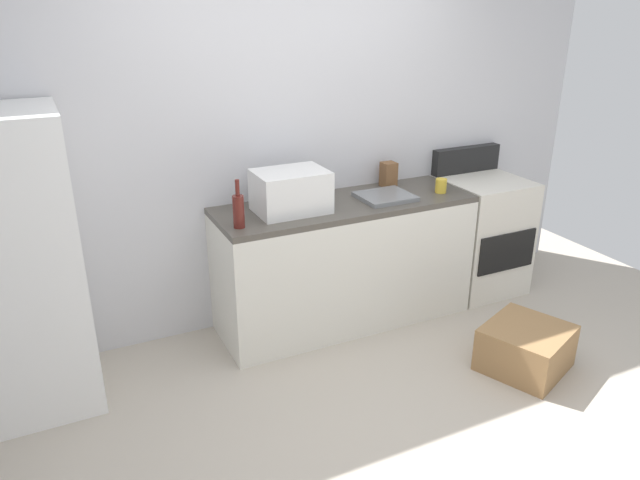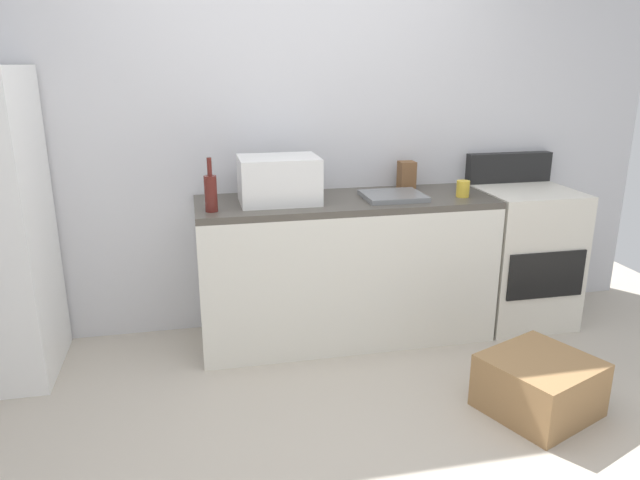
{
  "view_description": "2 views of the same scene",
  "coord_description": "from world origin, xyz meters",
  "px_view_note": "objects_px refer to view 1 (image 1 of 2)",
  "views": [
    {
      "loc": [
        -1.54,
        -2.2,
        2.19
      ],
      "look_at": [
        -0.14,
        0.68,
        0.89
      ],
      "focal_mm": 33.5,
      "sensor_mm": 36.0,
      "label": 1
    },
    {
      "loc": [
        -0.59,
        -2.19,
        1.7
      ],
      "look_at": [
        -0.01,
        0.51,
        0.86
      ],
      "focal_mm": 33.21,
      "sensor_mm": 36.0,
      "label": 2
    }
  ],
  "objects_px": {
    "knife_block": "(388,174)",
    "wine_bottle": "(239,210)",
    "coffee_mug": "(441,186)",
    "refrigerator": "(14,268)",
    "stove_oven": "(480,233)",
    "cardboard_box_medium": "(525,348)",
    "microwave": "(291,191)"
  },
  "relations": [
    {
      "from": "coffee_mug",
      "to": "microwave",
      "type": "bearing_deg",
      "value": 175.22
    },
    {
      "from": "wine_bottle",
      "to": "coffee_mug",
      "type": "xyz_separation_m",
      "value": [
        1.52,
        0.04,
        -0.06
      ]
    },
    {
      "from": "refrigerator",
      "to": "wine_bottle",
      "type": "distance_m",
      "value": 1.26
    },
    {
      "from": "microwave",
      "to": "wine_bottle",
      "type": "height_order",
      "value": "wine_bottle"
    },
    {
      "from": "cardboard_box_medium",
      "to": "coffee_mug",
      "type": "bearing_deg",
      "value": 91.42
    },
    {
      "from": "refrigerator",
      "to": "microwave",
      "type": "distance_m",
      "value": 1.66
    },
    {
      "from": "knife_block",
      "to": "refrigerator",
      "type": "bearing_deg",
      "value": -174.59
    },
    {
      "from": "stove_oven",
      "to": "coffee_mug",
      "type": "bearing_deg",
      "value": -167.9
    },
    {
      "from": "stove_oven",
      "to": "coffee_mug",
      "type": "height_order",
      "value": "stove_oven"
    },
    {
      "from": "knife_block",
      "to": "wine_bottle",
      "type": "bearing_deg",
      "value": -165.13
    },
    {
      "from": "wine_bottle",
      "to": "coffee_mug",
      "type": "distance_m",
      "value": 1.52
    },
    {
      "from": "coffee_mug",
      "to": "cardboard_box_medium",
      "type": "bearing_deg",
      "value": -88.58
    },
    {
      "from": "microwave",
      "to": "cardboard_box_medium",
      "type": "bearing_deg",
      "value": -42.41
    },
    {
      "from": "refrigerator",
      "to": "knife_block",
      "type": "xyz_separation_m",
      "value": [
        2.51,
        0.24,
        0.15
      ]
    },
    {
      "from": "stove_oven",
      "to": "knife_block",
      "type": "distance_m",
      "value": 0.94
    },
    {
      "from": "wine_bottle",
      "to": "knife_block",
      "type": "height_order",
      "value": "wine_bottle"
    },
    {
      "from": "microwave",
      "to": "knife_block",
      "type": "xyz_separation_m",
      "value": [
        0.86,
        0.2,
        -0.05
      ]
    },
    {
      "from": "refrigerator",
      "to": "wine_bottle",
      "type": "bearing_deg",
      "value": -4.49
    },
    {
      "from": "refrigerator",
      "to": "coffee_mug",
      "type": "xyz_separation_m",
      "value": [
        2.76,
        -0.05,
        0.11
      ]
    },
    {
      "from": "stove_oven",
      "to": "wine_bottle",
      "type": "distance_m",
      "value": 2.1
    },
    {
      "from": "microwave",
      "to": "cardboard_box_medium",
      "type": "height_order",
      "value": "microwave"
    },
    {
      "from": "wine_bottle",
      "to": "cardboard_box_medium",
      "type": "distance_m",
      "value": 1.99
    },
    {
      "from": "wine_bottle",
      "to": "knife_block",
      "type": "relative_size",
      "value": 1.67
    },
    {
      "from": "coffee_mug",
      "to": "wine_bottle",
      "type": "bearing_deg",
      "value": -178.32
    },
    {
      "from": "knife_block",
      "to": "cardboard_box_medium",
      "type": "relative_size",
      "value": 0.36
    },
    {
      "from": "coffee_mug",
      "to": "knife_block",
      "type": "bearing_deg",
      "value": 131.69
    },
    {
      "from": "stove_oven",
      "to": "cardboard_box_medium",
      "type": "xyz_separation_m",
      "value": [
        -0.48,
        -1.06,
        -0.32
      ]
    },
    {
      "from": "wine_bottle",
      "to": "cardboard_box_medium",
      "type": "height_order",
      "value": "wine_bottle"
    },
    {
      "from": "cardboard_box_medium",
      "to": "knife_block",
      "type": "bearing_deg",
      "value": 102.8
    },
    {
      "from": "coffee_mug",
      "to": "knife_block",
      "type": "xyz_separation_m",
      "value": [
        -0.26,
        0.29,
        0.04
      ]
    },
    {
      "from": "cardboard_box_medium",
      "to": "microwave",
      "type": "bearing_deg",
      "value": 137.59
    },
    {
      "from": "refrigerator",
      "to": "coffee_mug",
      "type": "height_order",
      "value": "refrigerator"
    }
  ]
}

